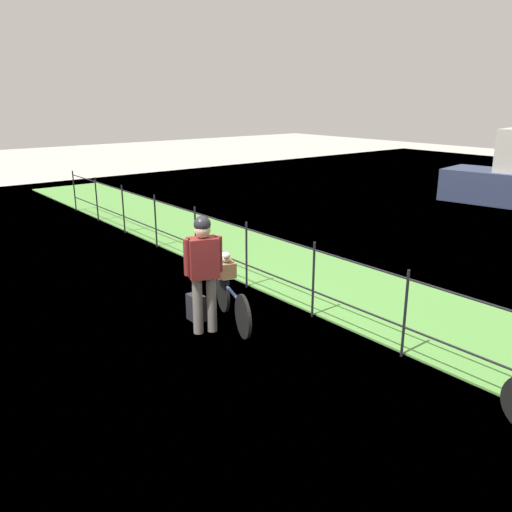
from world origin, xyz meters
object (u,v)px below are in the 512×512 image
(wooden_crate, at_px, (225,268))
(bicycle_main, at_px, (232,302))
(terrier_dog, at_px, (225,257))
(cyclist_person, at_px, (203,264))
(backpack_on_paving, at_px, (196,308))

(wooden_crate, bearing_deg, bicycle_main, -18.89)
(terrier_dog, bearing_deg, bicycle_main, -18.89)
(terrier_dog, bearing_deg, cyclist_person, -60.55)
(cyclist_person, bearing_deg, backpack_on_paving, 164.58)
(bicycle_main, relative_size, backpack_on_paving, 3.88)
(bicycle_main, distance_m, backpack_on_paving, 0.56)
(wooden_crate, distance_m, backpack_on_paving, 0.72)
(bicycle_main, bearing_deg, cyclist_person, -88.21)
(wooden_crate, relative_size, cyclist_person, 0.21)
(bicycle_main, height_order, wooden_crate, wooden_crate)
(wooden_crate, height_order, terrier_dog, terrier_dog)
(terrier_dog, height_order, cyclist_person, cyclist_person)
(backpack_on_paving, bearing_deg, terrier_dog, 79.48)
(wooden_crate, height_order, cyclist_person, cyclist_person)
(terrier_dog, relative_size, cyclist_person, 0.19)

